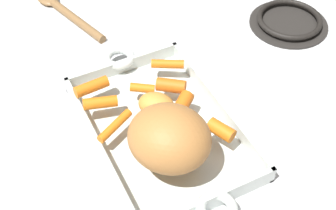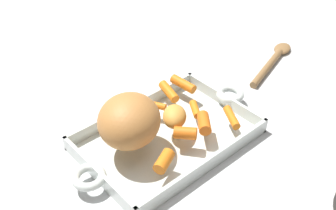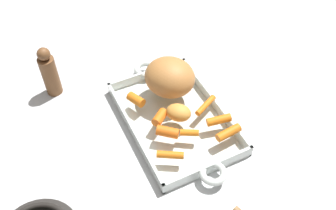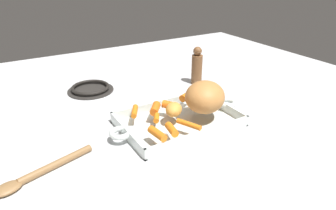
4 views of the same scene
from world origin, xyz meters
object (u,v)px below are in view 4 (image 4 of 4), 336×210
at_px(roasting_dish, 179,121).
at_px(baby_carrot_center_right, 156,118).
at_px(baby_carrot_short, 170,105).
at_px(baby_carrot_southwest, 172,129).
at_px(stove_burner_rear, 91,89).
at_px(baby_carrot_southeast, 155,108).
at_px(potato_corner, 174,110).
at_px(pork_roast, 205,97).
at_px(baby_carrot_long, 135,111).
at_px(baby_carrot_center_left, 189,124).
at_px(baby_carrot_northwest, 186,97).
at_px(pepper_mill, 197,67).
at_px(baby_carrot_northeast, 157,134).
at_px(serving_spoon, 38,173).

relative_size(roasting_dish, baby_carrot_center_right, 9.99).
xyz_separation_m(baby_carrot_short, baby_carrot_southwest, (-0.07, -0.12, -0.00)).
xyz_separation_m(baby_carrot_center_right, stove_burner_rear, (-0.07, 0.37, -0.03)).
relative_size(baby_carrot_southeast, potato_corner, 0.84).
bearing_deg(baby_carrot_center_right, pork_roast, -8.56).
bearing_deg(baby_carrot_southwest, baby_carrot_long, 104.37).
distance_m(pork_roast, stove_burner_rear, 0.46).
bearing_deg(baby_carrot_center_left, pork_roast, 30.49).
bearing_deg(baby_carrot_northwest, pepper_mill, 46.19).
xyz_separation_m(baby_carrot_center_left, stove_burner_rear, (-0.13, 0.45, -0.03)).
bearing_deg(baby_carrot_southeast, potato_corner, -52.18).
bearing_deg(pepper_mill, baby_carrot_southeast, -145.82).
xyz_separation_m(pork_roast, stove_burner_rear, (-0.22, 0.40, -0.07)).
bearing_deg(baby_carrot_southwest, baby_carrot_center_left, 3.59).
distance_m(roasting_dish, baby_carrot_center_right, 0.08).
bearing_deg(baby_carrot_northwest, potato_corner, -141.22).
distance_m(baby_carrot_center_right, baby_carrot_southwest, 0.08).
bearing_deg(roasting_dish, baby_carrot_long, 148.53).
height_order(baby_carrot_long, potato_corner, potato_corner).
distance_m(baby_carrot_northwest, baby_carrot_southwest, 0.21).
height_order(baby_carrot_southeast, baby_carrot_short, same).
distance_m(baby_carrot_northeast, serving_spoon, 0.29).
height_order(baby_carrot_northwest, serving_spoon, baby_carrot_northwest).
xyz_separation_m(pork_roast, baby_carrot_northwest, (-0.00, 0.09, -0.03)).
bearing_deg(baby_carrot_short, baby_carrot_long, 167.11).
bearing_deg(pork_roast, baby_carrot_northwest, 91.62).
bearing_deg(pork_roast, baby_carrot_southwest, -158.82).
xyz_separation_m(baby_carrot_northeast, stove_burner_rear, (-0.03, 0.45, -0.03)).
distance_m(potato_corner, pepper_mill, 0.35).
distance_m(baby_carrot_center_right, serving_spoon, 0.33).
distance_m(baby_carrot_long, pepper_mill, 0.39).
bearing_deg(baby_carrot_southwest, roasting_dish, 47.54).
relative_size(baby_carrot_long, baby_carrot_short, 1.40).
relative_size(baby_carrot_northwest, baby_carrot_long, 0.74).
height_order(baby_carrot_center_right, baby_carrot_center_left, baby_carrot_center_right).
height_order(baby_carrot_southeast, baby_carrot_long, baby_carrot_southeast).
bearing_deg(baby_carrot_short, baby_carrot_center_left, -94.97).
bearing_deg(baby_carrot_short, baby_carrot_southwest, -118.56).
height_order(baby_carrot_long, baby_carrot_southwest, baby_carrot_southwest).
distance_m(baby_carrot_northwest, potato_corner, 0.11).
distance_m(baby_carrot_southwest, serving_spoon, 0.33).
xyz_separation_m(baby_carrot_southeast, baby_carrot_center_left, (0.04, -0.12, -0.00)).
distance_m(baby_carrot_northeast, pepper_mill, 0.47).
bearing_deg(baby_carrot_center_left, baby_carrot_short, 85.03).
height_order(pork_roast, baby_carrot_short, pork_roast).
bearing_deg(roasting_dish, baby_carrot_short, 97.48).
xyz_separation_m(baby_carrot_center_right, serving_spoon, (-0.32, -0.04, -0.03)).
bearing_deg(baby_carrot_long, pork_roast, -25.82).
distance_m(baby_carrot_northwest, serving_spoon, 0.48).
distance_m(roasting_dish, baby_carrot_short, 0.06).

